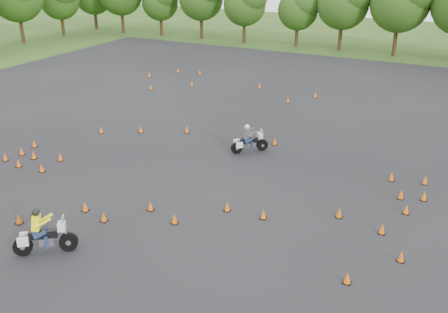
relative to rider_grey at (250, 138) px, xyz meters
name	(u,v)px	position (x,y,z in m)	size (l,w,h in m)	color
ground	(186,210)	(0.22, -7.83, -0.90)	(140.00, 140.00, 0.00)	#2D5119
asphalt_pad	(240,163)	(0.22, -1.83, -0.90)	(62.00, 62.00, 0.00)	black
treeline	(401,20)	(4.01, 27.13, 3.77)	(86.70, 32.37, 10.61)	#294A15
traffic_cones	(237,168)	(0.55, -2.95, -0.67)	(33.36, 33.29, 0.45)	#F5630A
rider_grey	(250,138)	(0.00, 0.00, 0.00)	(2.32, 0.71, 1.79)	#42444A
rider_yellow	(44,232)	(-2.97, -13.44, 0.08)	(2.52, 0.77, 1.95)	#FFFB16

